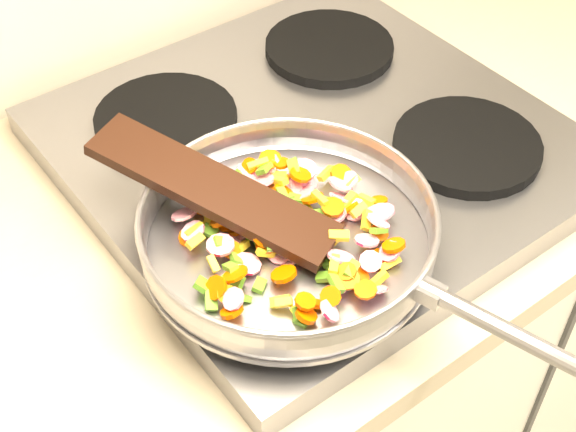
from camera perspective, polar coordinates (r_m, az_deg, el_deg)
base_cabinet at (r=1.81m, az=19.11°, el=1.39°), size 3.00×0.65×0.86m
cooktop at (r=1.07m, az=1.81°, el=4.83°), size 0.60×0.60×0.04m
grate_fl at (r=0.91m, az=0.39°, el=-1.85°), size 0.19×0.19×0.02m
grate_fr at (r=1.06m, az=12.62°, el=4.91°), size 0.19×0.19×0.02m
grate_bl at (r=1.08m, az=-8.67°, el=6.85°), size 0.19×0.19×0.02m
grate_br at (r=1.21m, az=2.95°, el=11.87°), size 0.19×0.19×0.02m
saute_pan at (r=0.87m, az=0.13°, el=-0.86°), size 0.36×0.52×0.05m
vegetable_heap at (r=0.89m, az=-0.32°, el=-0.75°), size 0.26×0.27×0.05m
wooden_spatula at (r=0.89m, az=-5.38°, el=1.91°), size 0.19×0.29×0.07m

